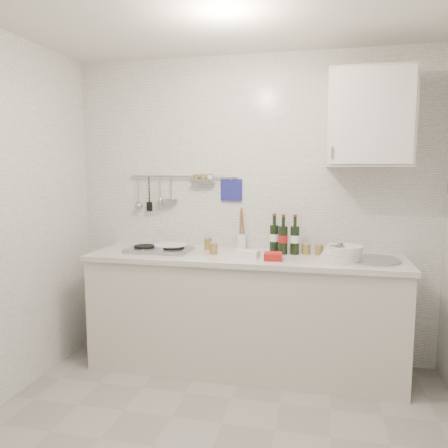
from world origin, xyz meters
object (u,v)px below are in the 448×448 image
Objects in this scene: plate_stack_hob at (169,247)px; wine_bottles at (284,234)px; plate_stack_sink at (342,253)px; utensil_crock at (241,239)px; wall_cabinet at (369,119)px.

wine_bottles reaches higher than plate_stack_hob.
utensil_crock is at bearing 160.21° from plate_stack_sink.
plate_stack_hob is 0.97× the size of wine_bottles.
plate_stack_hob is at bearing 175.51° from plate_stack_sink.
wine_bottles is (-0.44, 0.18, 0.10)m from plate_stack_sink.
utensil_crock is (-0.80, 0.29, 0.03)m from plate_stack_sink.
plate_stack_hob is (-1.54, -0.05, -1.00)m from wall_cabinet.
plate_stack_hob is at bearing -178.04° from wall_cabinet.
wine_bottles reaches higher than plate_stack_sink.
plate_stack_sink is 1.04× the size of wine_bottles.
wine_bottles is (0.93, 0.07, 0.13)m from plate_stack_hob.
plate_stack_hob is 1.37m from plate_stack_sink.
wine_bottles is at bearing 4.30° from plate_stack_hob.
plate_stack_sink is (-0.17, -0.16, -0.98)m from wall_cabinet.
plate_stack_sink is at bearing -19.79° from utensil_crock.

